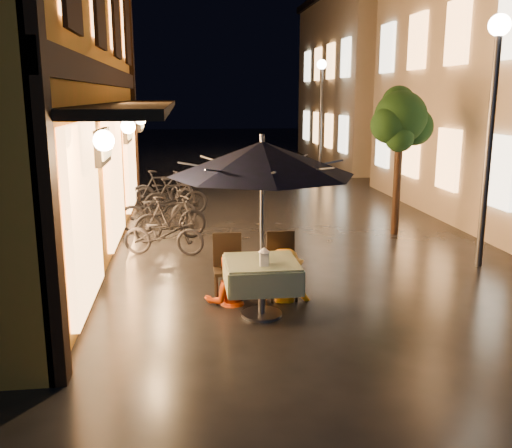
{
  "coord_description": "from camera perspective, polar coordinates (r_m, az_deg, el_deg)",
  "views": [
    {
      "loc": [
        -2.13,
        -7.08,
        2.94
      ],
      "look_at": [
        -1.12,
        0.79,
        1.15
      ],
      "focal_mm": 40.0,
      "sensor_mm": 36.0,
      "label": 1
    }
  ],
  "objects": [
    {
      "name": "bicycle_3",
      "position": [
        14.3,
        -8.05,
        2.69
      ],
      "size": [
        1.65,
        0.73,
        0.96
      ],
      "primitive_type": "imported",
      "rotation": [
        0.0,
        0.0,
        1.75
      ],
      "color": "black",
      "rests_on": "ground"
    },
    {
      "name": "cafe_chair_right",
      "position": [
        8.47,
        2.57,
        -3.76
      ],
      "size": [
        0.42,
        0.42,
        0.97
      ],
      "color": "black",
      "rests_on": "ground"
    },
    {
      "name": "ground",
      "position": [
        7.95,
        8.85,
        -9.14
      ],
      "size": [
        90.0,
        90.0,
        0.0
      ],
      "primitive_type": "plane",
      "color": "black",
      "rests_on": "ground"
    },
    {
      "name": "bicycle_4",
      "position": [
        15.35,
        -9.08,
        3.16
      ],
      "size": [
        1.73,
        0.92,
        0.86
      ],
      "primitive_type": "imported",
      "rotation": [
        0.0,
        0.0,
        1.35
      ],
      "color": "black",
      "rests_on": "ground"
    },
    {
      "name": "streetlamp_far",
      "position": [
        21.69,
        6.51,
        12.59
      ],
      "size": [
        0.36,
        0.36,
        4.23
      ],
      "color": "#59595E",
      "rests_on": "ground"
    },
    {
      "name": "streetlamp_near",
      "position": [
        10.42,
        22.63,
        11.65
      ],
      "size": [
        0.36,
        0.36,
        4.23
      ],
      "color": "#59595E",
      "rests_on": "ground"
    },
    {
      "name": "bicycle_2",
      "position": [
        12.87,
        -9.76,
        1.43
      ],
      "size": [
        1.85,
        1.0,
        0.92
      ],
      "primitive_type": "imported",
      "rotation": [
        0.0,
        0.0,
        1.8
      ],
      "color": "black",
      "rests_on": "ground"
    },
    {
      "name": "cafe_table",
      "position": [
        7.7,
        0.57,
        -5.07
      ],
      "size": [
        0.99,
        0.99,
        0.78
      ],
      "color": "#59595E",
      "rests_on": "ground"
    },
    {
      "name": "person_orange",
      "position": [
        8.16,
        -2.86,
        -3.17
      ],
      "size": [
        0.74,
        0.6,
        1.42
      ],
      "primitive_type": "imported",
      "rotation": [
        0.0,
        0.0,
        3.24
      ],
      "color": "#D13C06",
      "rests_on": "ground"
    },
    {
      "name": "table_lantern",
      "position": [
        7.39,
        0.82,
        -3.16
      ],
      "size": [
        0.16,
        0.16,
        0.25
      ],
      "color": "white",
      "rests_on": "cafe_table"
    },
    {
      "name": "cafe_chair_left",
      "position": [
        8.38,
        -2.84,
        -3.96
      ],
      "size": [
        0.42,
        0.42,
        0.97
      ],
      "color": "black",
      "rests_on": "ground"
    },
    {
      "name": "east_building_far",
      "position": [
        26.87,
        14.08,
        13.89
      ],
      "size": [
        7.3,
        10.3,
        7.3
      ],
      "color": "#BEA992",
      "rests_on": "ground"
    },
    {
      "name": "patio_umbrella",
      "position": [
        7.38,
        0.6,
        6.56
      ],
      "size": [
        2.47,
        2.47,
        2.46
      ],
      "color": "#59595E",
      "rests_on": "ground"
    },
    {
      "name": "bicycle_0",
      "position": [
        10.83,
        -9.21,
        -1.0
      ],
      "size": [
        1.61,
        0.86,
        0.8
      ],
      "primitive_type": "imported",
      "rotation": [
        0.0,
        0.0,
        1.35
      ],
      "color": "black",
      "rests_on": "ground"
    },
    {
      "name": "person_yellow",
      "position": [
        8.27,
        2.88,
        -2.66
      ],
      "size": [
        1.02,
        0.64,
        1.5
      ],
      "primitive_type": "imported",
      "rotation": [
        0.0,
        0.0,
        3.05
      ],
      "color": "#FF9C0F",
      "rests_on": "ground"
    },
    {
      "name": "bicycle_1",
      "position": [
        11.86,
        -8.55,
        0.58
      ],
      "size": [
        1.63,
        0.98,
        0.95
      ],
      "primitive_type": "imported",
      "rotation": [
        0.0,
        0.0,
        1.94
      ],
      "color": "black",
      "rests_on": "ground"
    },
    {
      "name": "street_tree",
      "position": [
        12.46,
        14.29,
        9.95
      ],
      "size": [
        1.43,
        1.2,
        3.15
      ],
      "color": "black",
      "rests_on": "ground"
    },
    {
      "name": "bicycle_5",
      "position": [
        15.38,
        -9.33,
        3.46
      ],
      "size": [
        1.76,
        0.8,
        1.02
      ],
      "primitive_type": "imported",
      "rotation": [
        0.0,
        0.0,
        1.77
      ],
      "color": "black",
      "rests_on": "ground"
    }
  ]
}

